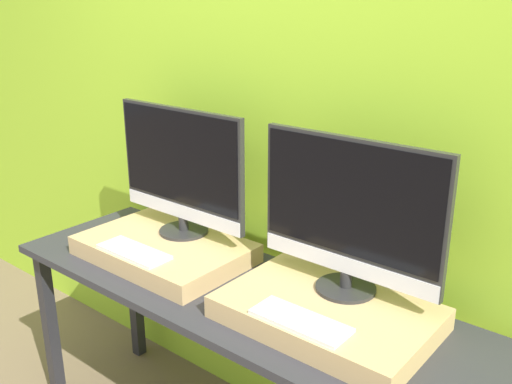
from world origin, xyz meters
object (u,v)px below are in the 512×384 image
at_px(monitor_left, 181,169).
at_px(keyboard_right, 300,320).
at_px(keyboard_left, 134,251).
at_px(monitor_right, 350,213).

xyz_separation_m(monitor_left, keyboard_right, (0.76, -0.26, -0.26)).
height_order(keyboard_left, monitor_right, monitor_right).
relative_size(monitor_left, keyboard_right, 2.09).
distance_m(monitor_left, keyboard_left, 0.37).
xyz_separation_m(monitor_left, keyboard_left, (-0.00, -0.26, -0.26)).
relative_size(keyboard_left, keyboard_right, 1.00).
bearing_deg(keyboard_left, monitor_left, 90.00).
distance_m(monitor_right, keyboard_right, 0.37).
xyz_separation_m(monitor_left, monitor_right, (0.76, 0.00, 0.00)).
bearing_deg(keyboard_left, monitor_right, 18.68).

